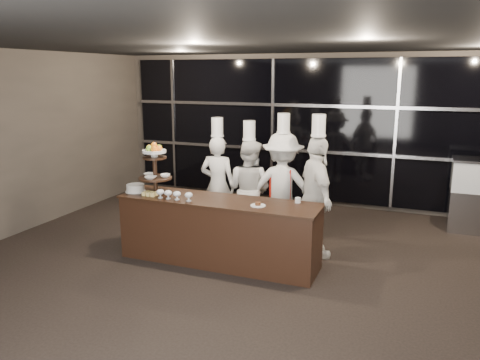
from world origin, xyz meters
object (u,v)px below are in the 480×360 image
at_px(chef_b, 249,188).
at_px(buffet_counter, 219,231).
at_px(chef_c, 282,187).
at_px(chef_d, 316,197).
at_px(layer_cake, 135,188).
at_px(chef_a, 218,184).
at_px(display_stand, 155,165).

bearing_deg(chef_b, buffet_counter, -90.78).
relative_size(buffet_counter, chef_c, 1.40).
height_order(chef_b, chef_d, chef_d).
bearing_deg(layer_cake, chef_a, 56.31).
bearing_deg(chef_d, chef_a, 166.52).
relative_size(display_stand, chef_c, 0.37).
bearing_deg(buffet_counter, display_stand, -179.99).
height_order(display_stand, chef_a, chef_a).
distance_m(buffet_counter, display_stand, 1.33).
height_order(display_stand, layer_cake, display_stand).
height_order(buffet_counter, chef_b, chef_b).
distance_m(layer_cake, chef_a, 1.43).
relative_size(chef_b, chef_c, 0.94).
xyz_separation_m(display_stand, chef_d, (2.20, 0.72, -0.44)).
xyz_separation_m(layer_cake, chef_b, (1.33, 1.21, -0.16)).
relative_size(buffet_counter, display_stand, 3.81).
bearing_deg(layer_cake, buffet_counter, 2.18).
bearing_deg(chef_b, layer_cake, -137.83).
xyz_separation_m(chef_a, chef_d, (1.73, -0.41, 0.06)).
distance_m(chef_a, chef_b, 0.54).
bearing_deg(chef_a, chef_c, 3.56).
height_order(chef_a, chef_d, chef_d).
bearing_deg(chef_c, chef_a, -176.44).
xyz_separation_m(chef_b, chef_d, (1.19, -0.43, 0.09)).
relative_size(chef_a, chef_b, 1.02).
xyz_separation_m(layer_cake, chef_d, (2.52, 0.77, -0.07)).
relative_size(layer_cake, chef_d, 0.14).
relative_size(chef_b, chef_d, 0.92).
distance_m(layer_cake, chef_b, 1.80).
height_order(buffet_counter, chef_a, chef_a).
relative_size(layer_cake, chef_a, 0.16).
xyz_separation_m(buffet_counter, chef_b, (0.02, 1.16, 0.35)).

